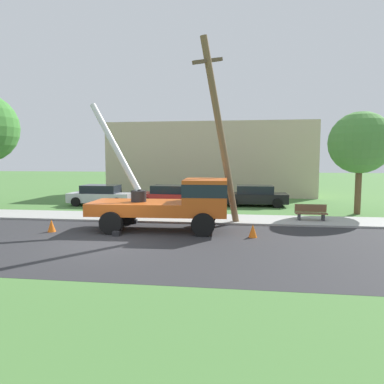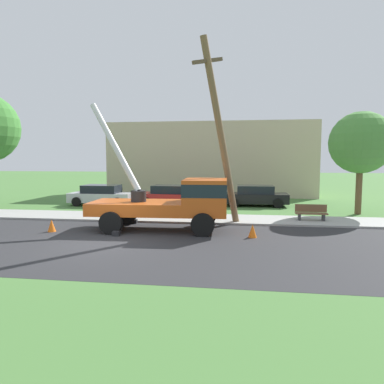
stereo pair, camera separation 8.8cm
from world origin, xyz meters
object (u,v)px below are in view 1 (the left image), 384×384
object	(u,v)px
leaning_utility_pole	(220,132)
park_bench	(311,213)
traffic_cone_ahead	(253,231)
parked_sedan_black	(255,196)
parked_sedan_red	(171,195)
roadside_tree_far	(360,143)
traffic_cone_behind	(52,226)
parked_sedan_silver	(101,195)
utility_truck	(177,200)

from	to	relation	value
leaning_utility_pole	park_bench	bearing A→B (deg)	21.18
traffic_cone_ahead	parked_sedan_black	bearing A→B (deg)	87.23
traffic_cone_ahead	park_bench	size ratio (longest dim) A/B	0.35
parked_sedan_red	park_bench	distance (m)	9.91
roadside_tree_far	traffic_cone_ahead	bearing A→B (deg)	-131.78
traffic_cone_behind	parked_sedan_black	xyz separation A→B (m)	(9.37, 10.01, 0.43)
parked_sedan_silver	park_bench	xyz separation A→B (m)	(13.34, -4.83, -0.25)
leaning_utility_pole	park_bench	world-z (taller)	leaning_utility_pole
traffic_cone_behind	park_bench	world-z (taller)	park_bench
parked_sedan_black	parked_sedan_red	bearing A→B (deg)	-173.54
parked_sedan_red	roadside_tree_far	world-z (taller)	roadside_tree_far
leaning_utility_pole	traffic_cone_ahead	world-z (taller)	leaning_utility_pole
traffic_cone_ahead	parked_sedan_red	distance (m)	10.71
parked_sedan_red	parked_sedan_silver	bearing A→B (deg)	-175.61
leaning_utility_pole	utility_truck	bearing A→B (deg)	-147.00
park_bench	roadside_tree_far	size ratio (longest dim) A/B	0.27
parked_sedan_black	roadside_tree_far	bearing A→B (deg)	-25.83
utility_truck	traffic_cone_behind	world-z (taller)	utility_truck
parked_sedan_red	park_bench	xyz separation A→B (m)	(8.43, -5.21, -0.25)
parked_sedan_silver	park_bench	world-z (taller)	parked_sedan_silver
leaning_utility_pole	parked_sedan_black	distance (m)	8.77
traffic_cone_behind	parked_sedan_black	size ratio (longest dim) A/B	0.13
parked_sedan_silver	traffic_cone_ahead	bearing A→B (deg)	-41.04
utility_truck	traffic_cone_behind	bearing A→B (deg)	-168.23
parked_sedan_silver	parked_sedan_red	world-z (taller)	same
traffic_cone_ahead	roadside_tree_far	size ratio (longest dim) A/B	0.09
utility_truck	traffic_cone_ahead	world-z (taller)	utility_truck
roadside_tree_far	utility_truck	bearing A→B (deg)	-148.20
leaning_utility_pole	traffic_cone_ahead	xyz separation A→B (m)	(1.51, -2.29, -4.23)
leaning_utility_pole	roadside_tree_far	world-z (taller)	leaning_utility_pole
traffic_cone_ahead	parked_sedan_red	world-z (taller)	parked_sedan_red
leaning_utility_pole	parked_sedan_red	world-z (taller)	leaning_utility_pole
leaning_utility_pole	parked_sedan_red	size ratio (longest dim) A/B	1.95
utility_truck	parked_sedan_black	xyz separation A→B (m)	(3.86, 8.87, -0.70)
parked_sedan_silver	parked_sedan_red	xyz separation A→B (m)	(4.91, 0.38, 0.00)
parked_sedan_silver	park_bench	distance (m)	14.19
parked_sedan_red	leaning_utility_pole	bearing A→B (deg)	-61.39
leaning_utility_pole	roadside_tree_far	size ratio (longest dim) A/B	1.47
traffic_cone_ahead	parked_sedan_silver	size ratio (longest dim) A/B	0.13
park_bench	traffic_cone_behind	bearing A→B (deg)	-160.91
utility_truck	traffic_cone_ahead	distance (m)	3.72
leaning_utility_pole	roadside_tree_far	distance (m)	9.21
roadside_tree_far	parked_sedan_red	bearing A→B (deg)	169.40
leaning_utility_pole	traffic_cone_behind	size ratio (longest dim) A/B	15.68
roadside_tree_far	parked_sedan_silver	bearing A→B (deg)	173.78
parked_sedan_red	roadside_tree_far	distance (m)	12.36
traffic_cone_ahead	leaning_utility_pole	bearing A→B (deg)	123.33
traffic_cone_ahead	roadside_tree_far	world-z (taller)	roadside_tree_far
traffic_cone_behind	park_bench	xyz separation A→B (m)	(12.00, 4.15, 0.18)
parked_sedan_red	roadside_tree_far	size ratio (longest dim) A/B	0.75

